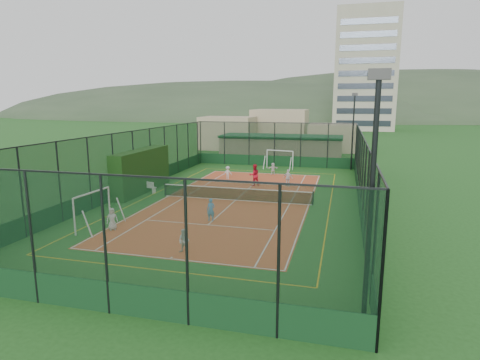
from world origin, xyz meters
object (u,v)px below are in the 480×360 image
object	(u,v)px
child_near_mid	(211,210)
coach	(254,175)
floodlight_ne	(353,132)
futsal_goal_far	(280,160)
apartment_tower	(365,71)
child_far_right	(288,178)
futsal_goal_near	(93,210)
child_near_right	(184,241)
clubhouse	(281,148)
child_near_left	(112,219)
child_far_left	(228,173)
floodlight_se	(370,215)
child_far_back	(273,169)
white_bench	(147,186)

from	to	relation	value
child_near_mid	coach	world-z (taller)	coach
floodlight_ne	futsal_goal_far	bearing A→B (deg)	-169.50
apartment_tower	child_far_right	bearing A→B (deg)	-96.65
futsal_goal_near	child_near_right	world-z (taller)	futsal_goal_near
clubhouse	child_near_left	bearing A→B (deg)	-99.42
futsal_goal_far	child_far_left	world-z (taller)	futsal_goal_far
floodlight_se	child_far_back	size ratio (longest dim) A/B	6.78
floodlight_se	child_far_right	xyz separation A→B (m)	(-5.46, 22.58, -3.36)
futsal_goal_near	futsal_goal_far	bearing A→B (deg)	-13.94
futsal_goal_near	child_far_back	bearing A→B (deg)	-16.76
floodlight_ne	child_near_right	size ratio (longest dim) A/B	6.78
child_near_left	child_far_back	distance (m)	20.92
floodlight_ne	child_far_back	world-z (taller)	floodlight_ne
clubhouse	apartment_tower	bearing A→B (deg)	78.69
floodlight_ne	child_far_left	size ratio (longest dim) A/B	6.59
floodlight_se	futsal_goal_near	world-z (taller)	floodlight_se
apartment_tower	floodlight_se	bearing A→B (deg)	-91.97
child_near_left	child_far_back	world-z (taller)	child_near_left
futsal_goal_far	child_near_mid	distance (m)	20.71
child_near_mid	child_near_left	bearing A→B (deg)	-149.26
clubhouse	apartment_tower	distance (m)	62.64
floodlight_se	child_far_right	size ratio (longest dim) A/B	5.43
clubhouse	futsal_goal_near	distance (m)	31.15
floodlight_ne	child_near_left	distance (m)	28.93
apartment_tower	futsal_goal_far	bearing A→B (deg)	-99.41
floodlight_ne	apartment_tower	bearing A→B (deg)	87.02
child_near_left	floodlight_ne	bearing A→B (deg)	21.01
child_near_mid	child_far_left	bearing A→B (deg)	100.36
clubhouse	white_bench	distance (m)	22.57
futsal_goal_far	child_far_back	bearing A→B (deg)	-79.91
child_near_left	futsal_goal_far	bearing A→B (deg)	35.30
clubhouse	futsal_goal_near	world-z (taller)	clubhouse
futsal_goal_near	child_far_right	size ratio (longest dim) A/B	2.15
coach	child_near_left	bearing A→B (deg)	35.49
white_bench	child_far_right	distance (m)	12.08
futsal_goal_near	child_far_back	distance (m)	21.18
floodlight_se	clubhouse	world-z (taller)	floodlight_se
white_bench	coach	size ratio (longest dim) A/B	0.90
futsal_goal_far	child_far_back	xyz separation A→B (m)	(-0.08, -3.77, -0.39)
floodlight_ne	futsal_goal_near	size ratio (longest dim) A/B	2.52
futsal_goal_far	futsal_goal_near	bearing A→B (deg)	-96.00
floodlight_se	child_near_mid	world-z (taller)	floodlight_se
coach	apartment_tower	bearing A→B (deg)	-132.74
child_near_left	child_far_left	size ratio (longest dim) A/B	1.04
clubhouse	child_near_mid	bearing A→B (deg)	-90.21
child_near_right	child_far_back	size ratio (longest dim) A/B	1.00
clubhouse	apartment_tower	xyz separation A→B (m)	(12.00, 60.00, 13.43)
apartment_tower	child_near_right	world-z (taller)	apartment_tower
child_near_right	child_far_left	distance (m)	19.23
futsal_goal_far	child_near_right	world-z (taller)	futsal_goal_far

